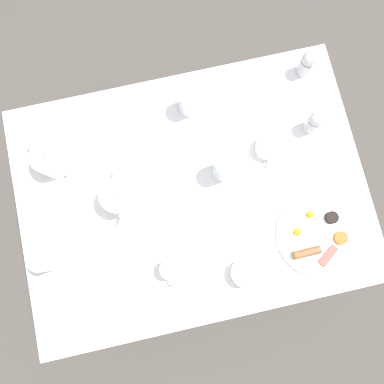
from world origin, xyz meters
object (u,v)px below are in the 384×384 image
Objects in this scene: teapot_near at (51,159)px; water_glass_short at (46,260)px; wine_glass_spare at (224,167)px; salt_grinder at (314,122)px; teacup_with_saucer_right at (267,148)px; pepper_grinder at (307,63)px; breakfast_plate at (317,235)px; creamer_jug at (171,270)px; knife_by_plate at (196,217)px; teapot_far at (119,197)px; fork_by_plate at (94,275)px; water_glass_tall at (189,101)px; teacup_with_saucer_left at (244,273)px.

teapot_near is 0.34m from water_glass_short.
wine_glass_spare is 1.23× the size of salt_grinder.
salt_grinder reaches higher than teacup_with_saucer_right.
wine_glass_spare is 1.23× the size of pepper_grinder.
breakfast_plate is 0.51m from creamer_jug.
breakfast_plate is 1.49× the size of knife_by_plate.
pepper_grinder is (-0.60, 0.11, 0.05)m from breakfast_plate.
water_glass_short reaches higher than pepper_grinder.
teapot_far is at bearing -83.51° from teacup_with_saucer_right.
pepper_grinder reaches higher than teacup_with_saucer_right.
salt_grinder is 0.60× the size of knife_by_plate.
fork_by_plate is at bearing -66.37° from teacup_with_saucer_right.
water_glass_short is at bearing -74.97° from wine_glass_spare.
water_glass_tall is 0.27m from wine_glass_spare.
creamer_jug is at bearing -57.17° from salt_grinder.
salt_grinder is at bearing -8.68° from pepper_grinder.
teapot_far reaches higher than knife_by_plate.
knife_by_plate is (0.12, 0.24, -0.05)m from teapot_far.
wine_glass_spare is (-0.29, -0.26, 0.06)m from breakfast_plate.
pepper_grinder is at bearing 142.05° from teacup_with_saucer_right.
wine_glass_spare is (0.04, -0.17, 0.05)m from teacup_with_saucer_right.
breakfast_plate is 2.49× the size of salt_grinder.
teacup_with_saucer_left is at bearing 74.60° from creamer_jug.
creamer_jug is at bearing -89.87° from breakfast_plate.
wine_glass_spare is 0.35m from salt_grinder.
teacup_with_saucer_right is 0.18m from wine_glass_spare.
teacup_with_saucer_left reaches higher than knife_by_plate.
knife_by_plate is (0.30, 0.44, -0.05)m from teapot_near.
teacup_with_saucer_right is 1.70× the size of creamer_jug.
knife_by_plate is (0.44, -0.50, -0.06)m from pepper_grinder.
breakfast_plate is at bearing 20.25° from teapot_near.
teacup_with_saucer_right is at bearing 155.22° from teacup_with_saucer_left.
water_glass_short reaches higher than salt_grinder.
pepper_grinder is at bearing 118.24° from teapot_far.
teapot_near is 1.34× the size of water_glass_tall.
wine_glass_spare is (0.26, 0.06, 0.01)m from water_glass_tall.
teapot_near reaches higher than knife_by_plate.
wine_glass_spare reaches higher than knife_by_plate.
teacup_with_saucer_left reaches higher than fork_by_plate.
teacup_with_saucer_right is at bearing 47.52° from water_glass_tall.
teapot_near reaches higher than teacup_with_saucer_right.
teacup_with_saucer_right is 1.27× the size of water_glass_short.
knife_by_plate is (-0.15, 0.12, -0.03)m from creamer_jug.
teapot_near is at bearing -133.00° from teacup_with_saucer_left.
pepper_grinder reaches higher than teacup_with_saucer_left.
wine_glass_spare is 0.80× the size of fork_by_plate.
salt_grinder is (-0.09, 0.34, -0.01)m from wine_glass_spare.
pepper_grinder reaches higher than knife_by_plate.
teacup_with_saucer_left is at bearing -30.44° from pepper_grinder.
breakfast_plate is at bearing 42.33° from wine_glass_spare.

